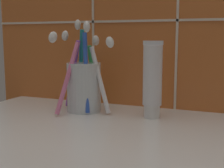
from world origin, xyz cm
name	(u,v)px	position (x,y,z in cm)	size (l,w,h in cm)	color
sink_counter	(141,139)	(0.00, 0.00, 1.00)	(76.81, 38.69, 2.00)	silver
toothbrush_cup	(84,83)	(-15.57, 10.27, 7.89)	(14.35, 13.10, 19.20)	silver
toothpaste_tube	(152,80)	(-0.95, 10.31, 9.31)	(3.82, 3.64, 14.73)	white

